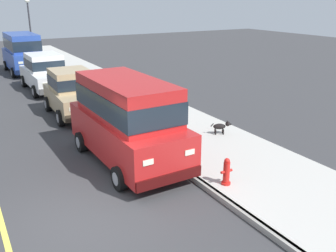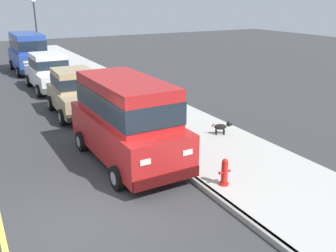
{
  "view_description": "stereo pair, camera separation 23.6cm",
  "coord_description": "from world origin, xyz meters",
  "px_view_note": "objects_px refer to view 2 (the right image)",
  "views": [
    {
      "loc": [
        -1.94,
        -7.16,
        4.69
      ],
      "look_at": [
        3.62,
        2.53,
        0.85
      ],
      "focal_mm": 39.95,
      "sensor_mm": 36.0,
      "label": 1
    },
    {
      "loc": [
        -1.73,
        -7.28,
        4.69
      ],
      "look_at": [
        3.62,
        2.53,
        0.85
      ],
      "focal_mm": 39.95,
      "sensor_mm": 36.0,
      "label": 2
    }
  ],
  "objects_px": {
    "fire_hydrant": "(225,173)",
    "car_red_van": "(126,117)",
    "dog_black": "(222,127)",
    "car_blue_van": "(28,51)",
    "street_lamp": "(36,22)",
    "car_white_sedan": "(49,71)",
    "car_tan_hatchback": "(75,92)"
  },
  "relations": [
    {
      "from": "fire_hydrant",
      "to": "street_lamp",
      "type": "xyz_separation_m",
      "value": [
        -0.1,
        23.92,
        2.43
      ]
    },
    {
      "from": "car_red_van",
      "to": "car_white_sedan",
      "type": "distance_m",
      "value": 10.66
    },
    {
      "from": "car_blue_van",
      "to": "fire_hydrant",
      "type": "distance_m",
      "value": 19.39
    },
    {
      "from": "car_white_sedan",
      "to": "dog_black",
      "type": "bearing_deg",
      "value": -70.63
    },
    {
      "from": "car_red_van",
      "to": "car_tan_hatchback",
      "type": "relative_size",
      "value": 1.29
    },
    {
      "from": "car_red_van",
      "to": "dog_black",
      "type": "distance_m",
      "value": 3.8
    },
    {
      "from": "car_red_van",
      "to": "car_tan_hatchback",
      "type": "distance_m",
      "value": 5.56
    },
    {
      "from": "fire_hydrant",
      "to": "car_tan_hatchback",
      "type": "bearing_deg",
      "value": 100.03
    },
    {
      "from": "car_blue_van",
      "to": "car_white_sedan",
      "type": "bearing_deg",
      "value": -89.02
    },
    {
      "from": "car_red_van",
      "to": "dog_black",
      "type": "height_order",
      "value": "car_red_van"
    },
    {
      "from": "car_red_van",
      "to": "dog_black",
      "type": "relative_size",
      "value": 7.06
    },
    {
      "from": "car_blue_van",
      "to": "fire_hydrant",
      "type": "xyz_separation_m",
      "value": [
        1.57,
        -19.3,
        -0.92
      ]
    },
    {
      "from": "car_tan_hatchback",
      "to": "car_blue_van",
      "type": "bearing_deg",
      "value": 90.47
    },
    {
      "from": "car_tan_hatchback",
      "to": "street_lamp",
      "type": "xyz_separation_m",
      "value": [
        1.38,
        15.53,
        1.93
      ]
    },
    {
      "from": "car_white_sedan",
      "to": "street_lamp",
      "type": "relative_size",
      "value": 1.05
    },
    {
      "from": "car_tan_hatchback",
      "to": "car_white_sedan",
      "type": "xyz_separation_m",
      "value": [
        0.01,
        5.11,
        0.01
      ]
    },
    {
      "from": "car_tan_hatchback",
      "to": "street_lamp",
      "type": "distance_m",
      "value": 15.71
    },
    {
      "from": "car_white_sedan",
      "to": "car_blue_van",
      "type": "height_order",
      "value": "car_blue_van"
    },
    {
      "from": "fire_hydrant",
      "to": "car_red_van",
      "type": "bearing_deg",
      "value": 117.27
    },
    {
      "from": "car_tan_hatchback",
      "to": "fire_hydrant",
      "type": "bearing_deg",
      "value": -79.97
    },
    {
      "from": "car_red_van",
      "to": "car_blue_van",
      "type": "xyz_separation_m",
      "value": [
        -0.1,
        16.45,
        0.0
      ]
    },
    {
      "from": "car_white_sedan",
      "to": "car_tan_hatchback",
      "type": "bearing_deg",
      "value": -90.12
    },
    {
      "from": "street_lamp",
      "to": "car_white_sedan",
      "type": "bearing_deg",
      "value": -97.51
    },
    {
      "from": "car_blue_van",
      "to": "street_lamp",
      "type": "relative_size",
      "value": 1.11
    },
    {
      "from": "car_white_sedan",
      "to": "car_blue_van",
      "type": "relative_size",
      "value": 0.94
    },
    {
      "from": "car_white_sedan",
      "to": "street_lamp",
      "type": "distance_m",
      "value": 10.68
    },
    {
      "from": "car_white_sedan",
      "to": "car_blue_van",
      "type": "bearing_deg",
      "value": 90.98
    },
    {
      "from": "dog_black",
      "to": "fire_hydrant",
      "type": "distance_m",
      "value": 3.77
    },
    {
      "from": "car_red_van",
      "to": "car_white_sedan",
      "type": "bearing_deg",
      "value": 90.02
    },
    {
      "from": "dog_black",
      "to": "fire_hydrant",
      "type": "height_order",
      "value": "fire_hydrant"
    },
    {
      "from": "car_tan_hatchback",
      "to": "dog_black",
      "type": "height_order",
      "value": "car_tan_hatchback"
    },
    {
      "from": "car_red_van",
      "to": "fire_hydrant",
      "type": "height_order",
      "value": "car_red_van"
    }
  ]
}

